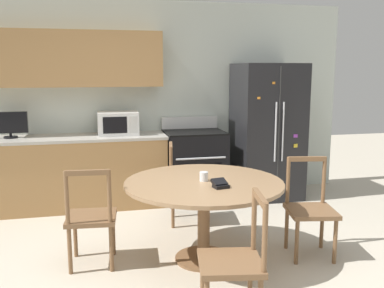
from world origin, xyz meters
TOP-DOWN VIEW (x-y plane):
  - ground_plane at (0.00, 0.00)m, footprint 14.00×14.00m
  - back_wall at (-0.30, 2.59)m, footprint 5.20×0.44m
  - kitchen_counter at (-1.10, 2.29)m, footprint 2.23×0.64m
  - refrigerator at (1.40, 2.21)m, footprint 0.84×0.77m
  - oven_range at (0.41, 2.26)m, footprint 0.77×0.68m
  - microwave at (-0.57, 2.32)m, footprint 0.50×0.37m
  - countertop_tv at (-1.84, 2.33)m, footprint 0.41×0.16m
  - dining_table at (0.06, 0.45)m, footprint 1.41×1.41m
  - dining_chair_near at (0.02, -0.54)m, footprint 0.49×0.49m
  - dining_chair_left at (-0.92, 0.56)m, footprint 0.46×0.46m
  - dining_chair_right at (1.05, 0.34)m, footprint 0.49×0.49m
  - dining_chair_far at (0.11, 1.44)m, footprint 0.49×0.49m
  - candle_glass at (0.07, 0.46)m, footprint 0.08×0.08m
  - wallet at (0.15, 0.23)m, footprint 0.14×0.15m

SIDE VIEW (x-z plane):
  - ground_plane at x=0.00m, z-range 0.00..0.00m
  - dining_chair_near at x=0.02m, z-range -0.02..0.89m
  - dining_chair_left at x=-0.92m, z-range -0.02..0.89m
  - dining_chair_right at x=1.05m, z-range -0.02..0.89m
  - dining_chair_far at x=0.11m, z-range -0.02..0.89m
  - kitchen_counter at x=-1.10m, z-range 0.00..0.90m
  - oven_range at x=0.41m, z-range -0.07..1.01m
  - dining_table at x=0.06m, z-range 0.25..0.99m
  - wallet at x=0.15m, z-range 0.73..0.80m
  - candle_glass at x=0.07m, z-range 0.73..0.81m
  - refrigerator at x=1.40m, z-range 0.00..1.79m
  - microwave at x=-0.57m, z-range 0.90..1.19m
  - countertop_tv at x=-1.84m, z-range 0.91..1.23m
  - back_wall at x=-0.30m, z-range 0.15..2.75m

